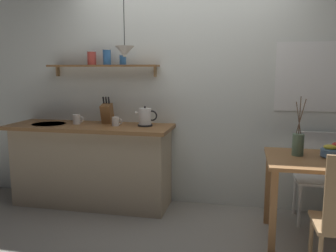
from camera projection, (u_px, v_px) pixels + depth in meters
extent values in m
plane|color=gray|center=(172.00, 223.00, 3.61)|extent=(14.00, 14.00, 0.00)
cube|color=silver|center=(202.00, 86.00, 3.98)|extent=(6.80, 0.10, 2.70)
cube|color=white|center=(312.00, 77.00, 3.67)|extent=(0.72, 0.01, 0.71)
cube|color=silver|center=(311.00, 77.00, 3.67)|extent=(0.66, 0.01, 0.65)
cube|color=tan|center=(92.00, 166.00, 4.05)|extent=(1.74, 0.52, 0.88)
cube|color=brown|center=(90.00, 127.00, 3.96)|extent=(1.83, 0.63, 0.04)
cylinder|color=#B7BABF|center=(49.00, 124.00, 4.04)|extent=(0.38, 0.38, 0.01)
cube|color=brown|center=(102.00, 66.00, 4.02)|extent=(1.29, 0.18, 0.02)
cube|color=#99754C|center=(58.00, 71.00, 4.23)|extent=(0.02, 0.06, 0.12)
cube|color=#99754C|center=(155.00, 71.00, 3.98)|extent=(0.02, 0.06, 0.12)
cylinder|color=#BC4238|center=(92.00, 58.00, 4.03)|extent=(0.10, 0.10, 0.14)
cylinder|color=silver|center=(91.00, 51.00, 4.02)|extent=(0.10, 0.10, 0.01)
cylinder|color=#3366A3|center=(107.00, 57.00, 3.99)|extent=(0.09, 0.09, 0.16)
cylinder|color=silver|center=(107.00, 49.00, 3.98)|extent=(0.09, 0.09, 0.01)
cylinder|color=#3366A3|center=(123.00, 60.00, 3.96)|extent=(0.07, 0.07, 0.10)
cylinder|color=silver|center=(123.00, 55.00, 3.95)|extent=(0.08, 0.08, 0.01)
cube|color=#9E6B3D|center=(321.00, 161.00, 3.08)|extent=(0.92, 0.77, 0.03)
cube|color=#9E6B3D|center=(273.00, 214.00, 2.90)|extent=(0.06, 0.06, 0.74)
cube|color=#9E6B3D|center=(268.00, 188.00, 3.55)|extent=(0.06, 0.06, 0.74)
cylinder|color=tan|center=(311.00, 241.00, 2.79)|extent=(0.03, 0.03, 0.42)
cube|color=white|center=(318.00, 180.00, 3.57)|extent=(0.44, 0.39, 0.03)
cube|color=white|center=(315.00, 153.00, 3.71)|extent=(0.38, 0.04, 0.45)
cylinder|color=white|center=(300.00, 206.00, 3.49)|extent=(0.03, 0.03, 0.42)
cylinder|color=white|center=(295.00, 195.00, 3.80)|extent=(0.03, 0.03, 0.42)
cylinder|color=white|center=(331.00, 197.00, 3.73)|extent=(0.03, 0.03, 0.42)
cylinder|color=#51759E|center=(332.00, 157.00, 3.12)|extent=(0.09, 0.09, 0.01)
cylinder|color=#51759E|center=(333.00, 153.00, 3.11)|extent=(0.20, 0.20, 0.06)
ellipsoid|color=yellow|center=(330.00, 147.00, 3.11)|extent=(0.12, 0.09, 0.04)
sphere|color=red|center=(335.00, 146.00, 3.13)|extent=(0.07, 0.07, 0.07)
cylinder|color=#567056|center=(298.00, 145.00, 3.18)|extent=(0.10, 0.10, 0.20)
cylinder|color=brown|center=(298.00, 118.00, 3.15)|extent=(0.06, 0.02, 0.29)
cylinder|color=brown|center=(300.00, 115.00, 3.14)|extent=(0.01, 0.03, 0.33)
cylinder|color=brown|center=(301.00, 116.00, 3.13)|extent=(0.08, 0.02, 0.31)
cylinder|color=black|center=(145.00, 125.00, 3.88)|extent=(0.16, 0.16, 0.02)
cylinder|color=white|center=(145.00, 116.00, 3.87)|extent=(0.14, 0.14, 0.18)
sphere|color=black|center=(145.00, 107.00, 3.85)|extent=(0.02, 0.02, 0.02)
cone|color=white|center=(137.00, 113.00, 3.88)|extent=(0.04, 0.04, 0.04)
torus|color=black|center=(152.00, 116.00, 3.85)|extent=(0.12, 0.02, 0.12)
cube|color=brown|center=(107.00, 113.00, 4.04)|extent=(0.11, 0.17, 0.23)
cylinder|color=black|center=(103.00, 100.00, 4.00)|extent=(0.02, 0.04, 0.08)
cylinder|color=black|center=(106.00, 100.00, 4.00)|extent=(0.02, 0.04, 0.08)
cylinder|color=black|center=(109.00, 100.00, 3.99)|extent=(0.02, 0.04, 0.08)
cylinder|color=white|center=(76.00, 119.00, 4.01)|extent=(0.08, 0.08, 0.11)
torus|color=white|center=(81.00, 119.00, 4.00)|extent=(0.07, 0.01, 0.07)
cylinder|color=white|center=(115.00, 121.00, 3.88)|extent=(0.08, 0.08, 0.10)
torus|color=white|center=(120.00, 121.00, 3.87)|extent=(0.07, 0.01, 0.07)
cylinder|color=black|center=(124.00, 20.00, 3.68)|extent=(0.01, 0.01, 0.52)
cone|color=silver|center=(125.00, 51.00, 3.73)|extent=(0.20, 0.20, 0.11)
sphere|color=white|center=(125.00, 55.00, 3.73)|extent=(0.04, 0.04, 0.04)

